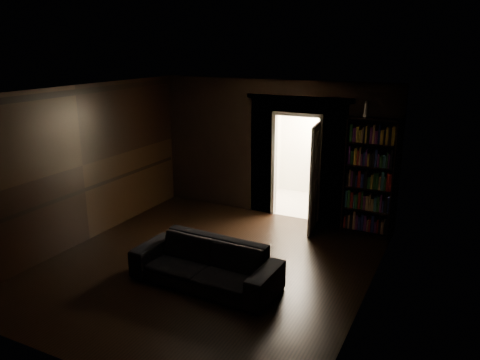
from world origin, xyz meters
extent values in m
plane|color=black|center=(0.00, 0.00, 0.00)|extent=(5.50, 5.50, 0.00)
cube|color=black|center=(-1.23, 2.80, 1.40)|extent=(2.55, 0.10, 2.80)
cube|color=black|center=(1.73, 2.80, 1.40)|extent=(1.55, 0.10, 2.80)
cube|color=black|center=(0.50, 2.80, 2.45)|extent=(0.90, 0.10, 0.70)
cube|color=black|center=(-2.50, 0.00, 1.40)|extent=(0.02, 5.50, 2.80)
cube|color=black|center=(2.50, 0.00, 1.40)|extent=(0.02, 5.50, 2.80)
cube|color=black|center=(0.00, -2.75, 1.40)|extent=(5.00, 0.02, 2.80)
cube|color=beige|center=(0.00, 0.00, 2.80)|extent=(5.00, 5.50, 0.02)
cube|color=silver|center=(0.50, 2.74, 1.05)|extent=(1.04, 0.06, 2.17)
cube|color=beige|center=(0.50, 3.65, -0.05)|extent=(2.20, 1.80, 0.10)
cube|color=white|center=(0.50, 4.50, 1.20)|extent=(2.20, 0.10, 2.40)
cube|color=white|center=(-0.55, 3.65, 1.20)|extent=(0.10, 1.60, 2.40)
cube|color=white|center=(1.55, 3.65, 1.20)|extent=(0.10, 1.60, 2.40)
cube|color=white|center=(0.50, 3.65, 2.45)|extent=(2.20, 1.80, 0.10)
cube|color=#CB6D6E|center=(0.50, 4.44, 2.22)|extent=(2.00, 0.04, 0.26)
imported|color=black|center=(0.27, -0.49, 0.43)|extent=(2.27, 1.04, 0.86)
cube|color=black|center=(2.00, 2.56, 1.10)|extent=(0.92, 0.38, 2.20)
cube|color=white|center=(0.88, 4.11, 0.82)|extent=(0.94, 0.90, 1.65)
cube|color=silver|center=(1.03, 2.31, 1.02)|extent=(0.17, 0.85, 2.05)
cube|color=white|center=(1.84, 2.61, 2.34)|extent=(0.11, 0.11, 0.29)
cube|color=black|center=(0.88, 4.09, 1.79)|extent=(0.71, 0.25, 0.29)
camera|label=1|loc=(3.54, -5.92, 3.47)|focal=35.00mm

